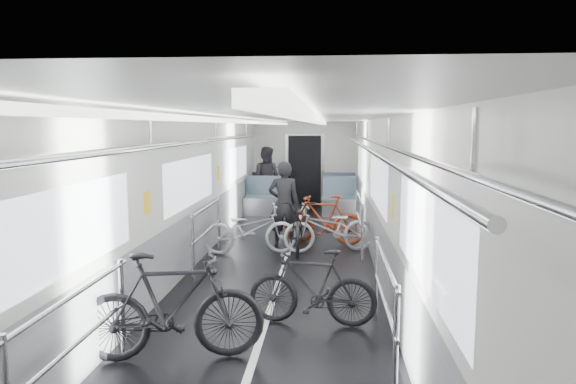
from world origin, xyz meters
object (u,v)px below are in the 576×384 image
object	(u,v)px
bike_right_mid	(329,228)
bike_right_far	(324,219)
bike_right_near	(312,287)
person_standing	(284,204)
person_seated	(266,178)
bike_left_far	(250,229)
bike_aisle	(298,223)
bike_left_mid	(172,306)

from	to	relation	value
bike_right_mid	bike_right_far	xyz separation A→B (m)	(-0.11, 0.65, 0.04)
bike_right_near	person_standing	world-z (taller)	person_standing
bike_right_mid	person_seated	distance (m)	5.22
bike_right_mid	person_standing	bearing A→B (deg)	-128.55
bike_left_far	bike_right_near	distance (m)	3.47
bike_right_far	bike_aisle	distance (m)	0.60
person_seated	bike_right_mid	bearing A→B (deg)	124.89
bike_left_far	bike_right_far	size ratio (longest dim) A/B	1.05
bike_left_far	bike_right_mid	xyz separation A→B (m)	(1.42, 0.22, -0.00)
person_standing	person_seated	world-z (taller)	person_seated
bike_right_far	bike_left_mid	bearing A→B (deg)	-4.67
bike_left_mid	person_standing	distance (m)	4.92
bike_aisle	person_standing	distance (m)	0.45
bike_left_mid	bike_aisle	xyz separation A→B (m)	(0.93, 4.77, -0.07)
bike_left_mid	bike_left_far	world-z (taller)	bike_left_mid
bike_right_near	person_seated	size ratio (longest dim) A/B	0.86
bike_right_far	bike_aisle	xyz separation A→B (m)	(-0.48, -0.35, -0.01)
bike_left_mid	person_standing	size ratio (longest dim) A/B	1.10
bike_left_mid	bike_right_near	size ratio (longest dim) A/B	1.21
bike_left_far	bike_aisle	bearing A→B (deg)	-69.75
bike_left_far	person_standing	distance (m)	0.91
bike_left_mid	bike_left_far	bearing A→B (deg)	-12.59
bike_left_far	bike_aisle	xyz separation A→B (m)	(0.83, 0.51, 0.03)
bike_left_mid	bike_right_mid	distance (m)	4.73
bike_right_far	person_standing	size ratio (longest dim) A/B	0.98
bike_left_mid	bike_right_far	world-z (taller)	bike_left_mid
bike_right_far	person_seated	distance (m)	4.57
person_standing	person_seated	size ratio (longest dim) A/B	0.95
bike_aisle	person_standing	world-z (taller)	person_standing
person_standing	bike_right_mid	bearing A→B (deg)	152.78
bike_aisle	person_standing	size ratio (longest dim) A/B	1.10
bike_right_near	person_standing	distance (m)	3.94
bike_left_mid	person_seated	distance (m)	9.38
bike_right_far	person_standing	world-z (taller)	person_standing
bike_left_mid	person_seated	world-z (taller)	person_seated
bike_left_mid	bike_left_far	distance (m)	4.26
bike_right_mid	person_standing	xyz separation A→B (m)	(-0.86, 0.39, 0.37)
bike_left_far	bike_right_far	xyz separation A→B (m)	(1.31, 0.87, 0.04)
bike_left_mid	bike_right_far	bearing A→B (deg)	-26.58
bike_aisle	person_standing	bearing A→B (deg)	155.73
bike_left_mid	bike_right_mid	world-z (taller)	bike_left_mid
person_standing	bike_left_far	bearing A→B (deg)	45.02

